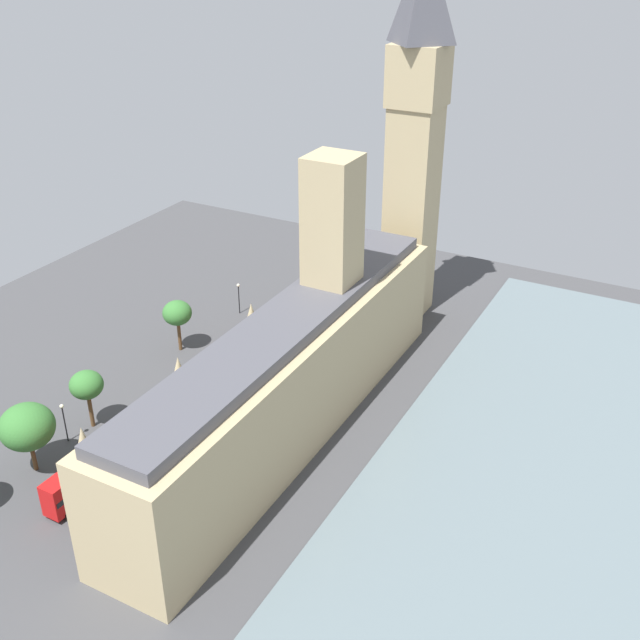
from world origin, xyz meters
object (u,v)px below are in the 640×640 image
at_px(parliament_building, 293,366).
at_px(plane_tree_trailing, 177,313).
at_px(car_silver_midblock, 212,376).
at_px(car_blue_corner, 178,420).
at_px(pedestrian_far_end, 208,438).
at_px(car_black_opposite_hall, 131,439).
at_px(double_decker_bus_near_tower, 81,479).
at_px(street_lamp_slot_12, 63,415).
at_px(double_decker_bus_leading, 262,333).
at_px(plane_tree_slot_10, 27,427).
at_px(plane_tree_under_trees, 86,385).
at_px(street_lamp_slot_11, 239,292).
at_px(clock_tower, 415,132).
at_px(pedestrian_kerbside, 148,489).

bearing_deg(parliament_building, plane_tree_trailing, -18.82).
bearing_deg(car_silver_midblock, car_blue_corner, 100.39).
xyz_separation_m(car_blue_corner, pedestrian_far_end, (-5.85, 1.13, -0.19)).
height_order(car_black_opposite_hall, double_decker_bus_near_tower, double_decker_bus_near_tower).
height_order(pedestrian_far_end, street_lamp_slot_12, street_lamp_slot_12).
xyz_separation_m(double_decker_bus_leading, pedestrian_far_end, (-7.14, 24.85, -1.93)).
relative_size(parliament_building, car_blue_corner, 15.60).
xyz_separation_m(car_silver_midblock, double_decker_bus_near_tower, (-1.30, 28.32, 1.75)).
bearing_deg(street_lamp_slot_12, plane_tree_slot_10, 96.67).
relative_size(plane_tree_under_trees, street_lamp_slot_11, 1.51).
distance_m(clock_tower, plane_tree_under_trees, 63.27).
bearing_deg(car_silver_midblock, plane_tree_slot_10, 73.02).
distance_m(car_black_opposite_hall, plane_tree_under_trees, 9.45).
bearing_deg(car_black_opposite_hall, street_lamp_slot_12, -155.17).
distance_m(parliament_building, pedestrian_far_end, 14.84).
xyz_separation_m(car_blue_corner, car_black_opposite_hall, (2.73, 6.34, 0.00)).
bearing_deg(pedestrian_far_end, parliament_building, -69.62).
xyz_separation_m(car_silver_midblock, street_lamp_slot_12, (8.41, 21.15, 3.23)).
xyz_separation_m(double_decker_bus_leading, car_blue_corner, (-1.29, 23.72, -1.75)).
relative_size(car_blue_corner, plane_tree_under_trees, 0.50).
distance_m(double_decker_bus_leading, street_lamp_slot_11, 12.93).
xyz_separation_m(double_decker_bus_leading, street_lamp_slot_11, (9.88, -8.23, 1.40)).
distance_m(clock_tower, street_lamp_slot_12, 67.96).
xyz_separation_m(plane_tree_under_trees, plane_tree_slot_10, (-0.20, 10.45, -0.04)).
bearing_deg(car_silver_midblock, street_lamp_slot_11, -68.17).
bearing_deg(car_black_opposite_hall, double_decker_bus_near_tower, -79.32).
relative_size(parliament_building, double_decker_bus_near_tower, 6.42).
bearing_deg(car_blue_corner, car_silver_midblock, 104.41).
distance_m(parliament_building, car_silver_midblock, 18.70).
xyz_separation_m(car_silver_midblock, plane_tree_under_trees, (7.87, 16.97, 5.69)).
relative_size(pedestrian_far_end, plane_tree_slot_10, 0.16).
bearing_deg(street_lamp_slot_11, plane_tree_trailing, 85.10).
bearing_deg(car_silver_midblock, street_lamp_slot_12, 66.98).
relative_size(car_blue_corner, double_decker_bus_near_tower, 0.41).
relative_size(car_silver_midblock, pedestrian_far_end, 3.06).
distance_m(double_decker_bus_leading, plane_tree_under_trees, 30.90).
bearing_deg(car_black_opposite_hall, double_decker_bus_leading, 88.98).
height_order(street_lamp_slot_11, street_lamp_slot_12, street_lamp_slot_12).
bearing_deg(street_lamp_slot_12, pedestrian_kerbside, 169.14).
distance_m(clock_tower, pedestrian_far_end, 58.00).
relative_size(double_decker_bus_near_tower, pedestrian_kerbside, 6.75).
relative_size(clock_tower, double_decker_bus_leading, 5.77).
distance_m(double_decker_bus_near_tower, street_lamp_slot_11, 49.95).
xyz_separation_m(plane_tree_trailing, street_lamp_slot_11, (-1.30, -15.15, -2.55)).
bearing_deg(street_lamp_slot_11, car_blue_corner, 109.27).
bearing_deg(car_blue_corner, plane_tree_under_trees, -148.65).
height_order(clock_tower, plane_tree_trailing, clock_tower).
distance_m(pedestrian_far_end, street_lamp_slot_11, 37.35).
bearing_deg(double_decker_bus_near_tower, clock_tower, -102.40).
bearing_deg(plane_tree_trailing, street_lamp_slot_11, -94.90).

